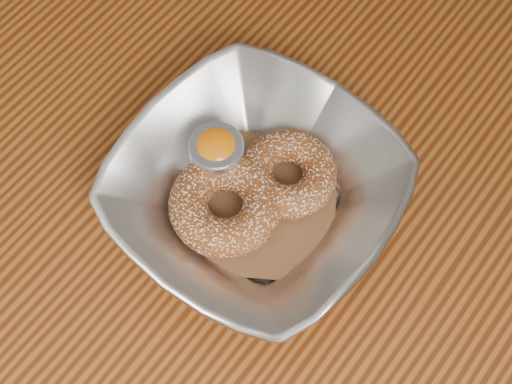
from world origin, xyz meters
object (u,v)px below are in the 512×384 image
Objects in this scene: serving_bowl at (256,192)px; ramekin at (217,155)px; donut_front at (225,204)px; donut_back at (288,173)px; table at (251,283)px.

ramekin is at bearing 173.09° from serving_bowl.
donut_front is 1.95× the size of ramekin.
serving_bowl is at bearing 60.06° from donut_front.
donut_front is at bearing -112.69° from donut_back.
ramekin is (-0.05, 0.01, 0.00)m from serving_bowl.
donut_back is 0.07m from ramekin.
table is 4.90× the size of serving_bowl.
ramekin is (-0.03, 0.03, 0.01)m from donut_front.
serving_bowl is 4.75× the size of ramekin.
ramekin is at bearing -154.66° from donut_back.
donut_front reaches higher than donut_back.
table is 0.14m from donut_back.
donut_back is at bearing 99.96° from table.
donut_back is 1.72× the size of ramekin.
ramekin reaches higher than donut_back.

